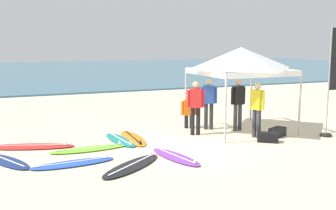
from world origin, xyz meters
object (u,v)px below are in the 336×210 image
Objects in this scene: gear_bag_near_tent at (277,132)px; gear_bag_by_pole at (268,137)px; surfboard_blue at (74,163)px; surfboard_orange at (133,138)px; banner_flag at (331,86)px; surfboard_lime at (89,149)px; surfboard_red at (29,146)px; person_black at (238,101)px; canopy_tent at (241,58)px; surfboard_purple at (176,157)px; person_red at (196,104)px; surfboard_teal at (120,140)px; person_blue at (209,100)px; person_orange at (189,109)px; person_yellow at (257,106)px; surfboard_navy at (7,161)px; surfboard_black at (132,166)px.

gear_bag_by_pole is at bearing -145.98° from gear_bag_near_tent.
surfboard_orange is at bearing 42.16° from surfboard_blue.
banner_flag is 2.65m from gear_bag_by_pole.
surfboard_red is at bearing 148.97° from surfboard_lime.
person_black is (3.61, -0.12, 0.95)m from surfboard_orange.
canopy_tent is 1.38× the size of surfboard_purple.
gear_bag_by_pole is at bearing -17.26° from surfboard_red.
canopy_tent reaches higher than person_red.
surfboard_teal is 1.16× the size of person_black.
surfboard_blue is at bearing -157.13° from person_red.
surfboard_blue is 5.71m from gear_bag_by_pole.
surfboard_orange is (2.13, 1.93, -0.00)m from surfboard_blue.
surfboard_blue is 5.55m from person_blue.
gear_bag_by_pole is (3.57, -1.85, 0.10)m from surfboard_orange.
surfboard_teal is 6.67m from banner_flag.
surfboard_blue is 3.49× the size of gear_bag_near_tent.
surfboard_blue is 0.96× the size of surfboard_lime.
person_orange is (-1.32, 0.98, -0.33)m from person_black.
canopy_tent is 2.17m from person_red.
person_yellow is 1.10m from gear_bag_near_tent.
canopy_tent is at bearing 17.18° from surfboard_blue.
person_orange reaches higher than gear_bag_by_pole.
canopy_tent is 5.70m from surfboard_lime.
surfboard_red is 1.24× the size of surfboard_blue.
person_yellow is at bearing -34.31° from person_red.
surfboard_navy is 7.34m from person_black.
surfboard_black is at bearing -162.38° from person_yellow.
surfboard_teal is 4.13m from person_black.
surfboard_teal is at bearing 177.09° from person_red.
surfboard_orange is 1.26× the size of person_red.
surfboard_teal is at bearing 179.07° from person_black.
surfboard_orange is at bearing 160.80° from person_yellow.
gear_bag_near_tent is (7.25, -1.57, 0.10)m from surfboard_red.
canopy_tent is 1.28× the size of surfboard_lime.
person_yellow is at bearing 6.83° from surfboard_blue.
gear_bag_near_tent is at bearing 34.02° from gear_bag_by_pole.
gear_bag_by_pole is (6.55, -2.04, 0.10)m from surfboard_red.
person_red is (-1.56, 1.07, 0.00)m from person_yellow.
person_orange reaches higher than surfboard_navy.
gear_bag_by_pole is at bearing -27.37° from surfboard_orange.
person_black is (-0.06, 0.01, -1.40)m from canopy_tent.
gear_bag_near_tent reaches higher than surfboard_orange.
surfboard_navy is at bearing 178.12° from gear_bag_near_tent.
person_black is at bearing -36.41° from person_orange.
canopy_tent reaches higher than surfboard_navy.
surfboard_red is 1.52× the size of person_red.
canopy_tent reaches higher than surfboard_red.
surfboard_blue is 4.60m from person_red.
person_orange is 3.04m from gear_bag_by_pole.
surfboard_red is 5.10m from person_red.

